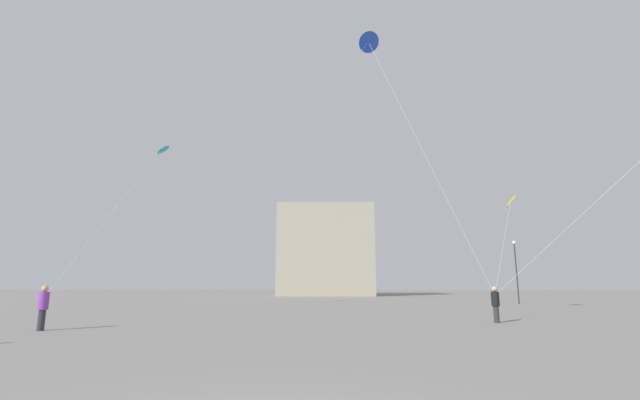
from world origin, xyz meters
TOP-DOWN VIEW (x-y plane):
  - person_in_purple at (-10.89, 12.50)m, footprint 0.39×0.39m
  - person_in_black at (8.56, 16.89)m, footprint 0.38×0.38m
  - kite_amber_delta at (13.51, 26.59)m, footprint 5.46×10.62m
  - kite_cobalt_diamond at (2.73, 16.31)m, footprint 6.56×1.18m
  - kite_cyan_diamond at (-13.42, 29.05)m, footprint 3.21×17.48m
  - building_left_hall at (-1.00, 71.66)m, footprint 16.13×15.11m
  - lamppost_east at (18.12, 38.00)m, footprint 0.36×0.36m

SIDE VIEW (x-z plane):
  - person_in_black at x=8.56m, z-range 0.08..1.81m
  - person_in_purple at x=-10.89m, z-range 0.09..1.86m
  - lamppost_east at x=18.12m, z-range 0.92..6.91m
  - building_left_hall at x=-1.00m, z-range 0.00..14.95m
  - kite_amber_delta at x=13.51m, z-range 4.22..11.12m
  - kite_cyan_diamond at x=-13.42m, z-range 6.71..18.68m
  - kite_cobalt_diamond at x=2.73m, z-range 7.53..21.24m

